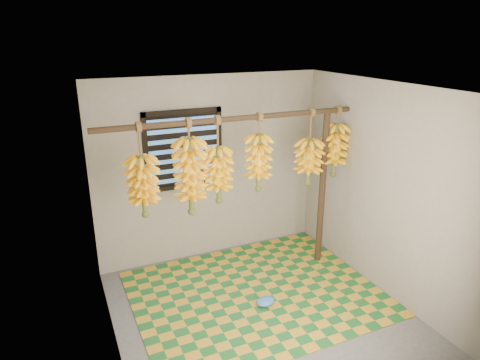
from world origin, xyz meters
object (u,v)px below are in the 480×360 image
banana_bunch_d (259,163)px  banana_bunch_c (218,175)px  banana_bunch_e (309,162)px  support_post (322,190)px  banana_bunch_b (191,177)px  plastic_bag (266,301)px  banana_bunch_a (143,186)px  banana_bunch_f (335,150)px  woven_mat (256,293)px

banana_bunch_d → banana_bunch_c: bearing=-180.0°
banana_bunch_e → banana_bunch_d: bearing=180.0°
support_post → banana_bunch_d: 1.01m
banana_bunch_b → banana_bunch_e: bearing=0.0°
plastic_bag → banana_bunch_e: banana_bunch_e is taller
plastic_bag → banana_bunch_d: 1.55m
banana_bunch_e → banana_bunch_b: bearing=180.0°
banana_bunch_a → banana_bunch_f: bearing=0.0°
banana_bunch_f → banana_bunch_b: bearing=180.0°
plastic_bag → banana_bunch_c: banana_bunch_c is taller
plastic_bag → banana_bunch_f: bearing=26.2°
woven_mat → banana_bunch_a: size_ratio=2.73×
banana_bunch_a → banana_bunch_f: same height
support_post → banana_bunch_a: 2.26m
support_post → banana_bunch_f: (0.15, 0.00, 0.50)m
woven_mat → banana_bunch_c: bearing=130.1°
banana_bunch_a → banana_bunch_e: size_ratio=1.07×
support_post → banana_bunch_d: bearing=180.0°
plastic_bag → banana_bunch_e: 1.71m
woven_mat → banana_bunch_d: size_ratio=2.99×
support_post → woven_mat: support_post is taller
banana_bunch_a → banana_bunch_f: 2.38m
support_post → banana_bunch_c: 1.45m
banana_bunch_a → banana_bunch_b: same height
banana_bunch_a → banana_bunch_c: bearing=0.0°
banana_bunch_a → banana_bunch_c: 0.83m
plastic_bag → banana_bunch_a: size_ratio=0.22×
support_post → banana_bunch_a: size_ratio=1.99×
banana_bunch_b → banana_bunch_f: (1.86, 0.00, 0.09)m
support_post → banana_bunch_a: bearing=180.0°
banana_bunch_b → banana_bunch_d: size_ratio=1.16×
woven_mat → banana_bunch_f: bearing=16.1°
woven_mat → banana_bunch_b: banana_bunch_b is taller
banana_bunch_a → banana_bunch_f: size_ratio=1.14×
support_post → woven_mat: bearing=-161.9°
banana_bunch_c → woven_mat: bearing=-49.9°
plastic_bag → banana_bunch_e: size_ratio=0.23×
woven_mat → banana_bunch_f: banana_bunch_f is taller
banana_bunch_e → banana_bunch_f: same height
plastic_bag → support_post: bearing=29.2°
banana_bunch_d → banana_bunch_f: (1.05, -0.00, 0.03)m
support_post → banana_bunch_b: bearing=180.0°
banana_bunch_d → banana_bunch_f: bearing=-0.0°
banana_bunch_b → banana_bunch_d: (0.81, 0.00, 0.06)m
woven_mat → banana_bunch_e: banana_bunch_e is taller
support_post → banana_bunch_f: size_ratio=2.27×
banana_bunch_e → banana_bunch_f: bearing=0.0°
support_post → banana_bunch_b: 1.76m
support_post → banana_bunch_e: banana_bunch_e is taller
woven_mat → banana_bunch_b: bearing=150.0°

